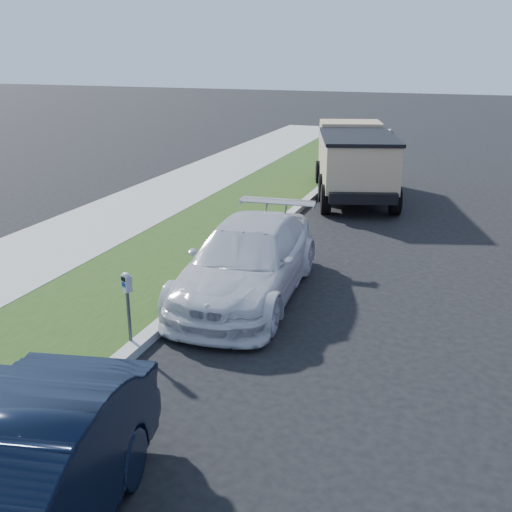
% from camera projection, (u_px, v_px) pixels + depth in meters
% --- Properties ---
extents(ground, '(120.00, 120.00, 0.00)m').
position_uv_depth(ground, '(316.00, 342.00, 9.77)').
color(ground, black).
rests_on(ground, ground).
extents(streetside, '(6.12, 50.00, 0.15)m').
position_uv_depth(streetside, '(95.00, 261.00, 13.31)').
color(streetside, gray).
rests_on(streetside, ground).
extents(parking_meter, '(0.19, 0.17, 1.19)m').
position_uv_depth(parking_meter, '(127.00, 292.00, 9.24)').
color(parking_meter, '#3F4247').
rests_on(parking_meter, ground).
extents(white_wagon, '(2.33, 5.04, 1.43)m').
position_uv_depth(white_wagon, '(248.00, 261.00, 11.40)').
color(white_wagon, silver).
rests_on(white_wagon, ground).
extents(dump_truck, '(3.58, 5.94, 2.19)m').
position_uv_depth(dump_truck, '(354.00, 158.00, 19.05)').
color(dump_truck, black).
rests_on(dump_truck, ground).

